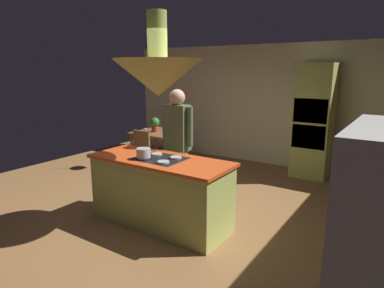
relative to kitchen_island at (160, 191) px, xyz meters
The scene contains 13 objects.
ground 0.50m from the kitchen_island, 90.00° to the left, with size 8.16×8.16×0.00m, color olive.
wall_back 3.74m from the kitchen_island, 90.00° to the left, with size 6.80×0.10×2.55m, color beige.
kitchen_island is the anchor object (origin of this frame).
oven_tower 3.48m from the kitchen_island, 71.26° to the left, with size 0.66×0.62×2.15m.
dining_table 2.71m from the kitchen_island, 128.99° to the left, with size 1.00×0.91×0.76m.
person_at_island 0.88m from the kitchen_island, 106.60° to the left, with size 0.53×0.23×1.75m.
range_hood 1.50m from the kitchen_island, 90.00° to the right, with size 1.10×1.10×1.00m.
pendant_light_over_table 3.04m from the kitchen_island, 128.99° to the left, with size 0.32×0.32×0.82m.
chair_facing_island 2.22m from the kitchen_island, 140.04° to the left, with size 0.40×0.40×0.87m.
chair_by_back_wall 3.25m from the kitchen_island, 121.49° to the left, with size 0.40×0.40×0.87m.
potted_plant_on_table 2.75m from the kitchen_island, 131.21° to the left, with size 0.20×0.20×0.30m.
cup_on_table 2.69m from the kitchen_island, 135.33° to the left, with size 0.07×0.07×0.09m, color white.
cooking_pot_on_cooktop 0.57m from the kitchen_island, 140.91° to the right, with size 0.18×0.18×0.12m, color #B2B2B7.
Camera 1 is at (2.65, -3.44, 2.03)m, focal length 31.32 mm.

